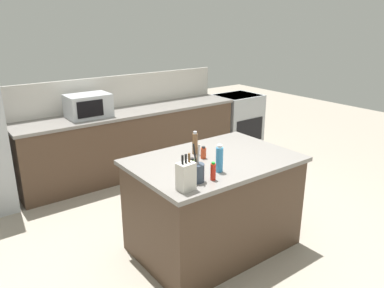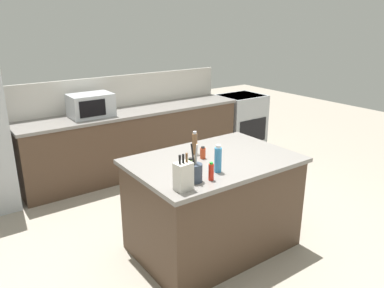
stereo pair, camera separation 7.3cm
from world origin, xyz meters
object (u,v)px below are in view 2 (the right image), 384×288
at_px(knife_block, 183,176).
at_px(hot_sauce_bottle, 211,172).
at_px(range_oven, 240,120).
at_px(spice_jar_paprika, 203,153).
at_px(dish_soap_bottle, 218,159).
at_px(pepper_grinder, 195,143).
at_px(microwave, 91,105).
at_px(utensil_crock, 195,172).
at_px(spice_jar_oregano, 191,164).

relative_size(knife_block, hot_sauce_bottle, 1.89).
distance_m(range_oven, spice_jar_paprika, 3.29).
xyz_separation_m(range_oven, knife_block, (-2.98, -2.59, 0.59)).
xyz_separation_m(dish_soap_bottle, spice_jar_paprika, (0.09, 0.33, -0.06)).
distance_m(range_oven, pepper_grinder, 3.20).
relative_size(range_oven, knife_block, 3.17).
distance_m(microwave, hot_sauce_bottle, 2.56).
bearing_deg(range_oven, microwave, 180.00).
height_order(microwave, spice_jar_paprika, microwave).
distance_m(range_oven, utensil_crock, 3.82).
bearing_deg(spice_jar_paprika, knife_block, -139.24).
relative_size(utensil_crock, hot_sauce_bottle, 2.09).
bearing_deg(hot_sauce_bottle, range_oven, 43.57).
relative_size(range_oven, microwave, 1.65).
height_order(range_oven, utensil_crock, utensil_crock).
xyz_separation_m(microwave, pepper_grinder, (0.27, -1.98, -0.05)).
height_order(range_oven, microwave, microwave).
distance_m(knife_block, utensil_crock, 0.18).
height_order(microwave, knife_block, microwave).
height_order(hot_sauce_bottle, spice_jar_oregano, hot_sauce_bottle).
bearing_deg(utensil_crock, microwave, 87.47).
relative_size(range_oven, pepper_grinder, 4.08).
height_order(knife_block, hot_sauce_bottle, knife_block).
bearing_deg(microwave, spice_jar_paprika, -83.08).
height_order(spice_jar_oregano, spice_jar_paprika, spice_jar_paprika).
bearing_deg(microwave, range_oven, -0.00).
bearing_deg(dish_soap_bottle, knife_block, -164.39).
height_order(pepper_grinder, spice_jar_paprika, pepper_grinder).
bearing_deg(dish_soap_bottle, hot_sauce_bottle, -146.49).
height_order(microwave, dish_soap_bottle, microwave).
bearing_deg(hot_sauce_bottle, microwave, 90.31).
bearing_deg(spice_jar_oregano, dish_soap_bottle, -45.71).
bearing_deg(hot_sauce_bottle, spice_jar_paprika, 60.71).
relative_size(utensil_crock, pepper_grinder, 1.42).
xyz_separation_m(microwave, hot_sauce_bottle, (0.01, -2.56, -0.08)).
distance_m(microwave, knife_block, 2.60).
bearing_deg(spice_jar_paprika, range_oven, 40.97).
relative_size(knife_block, spice_jar_oregano, 2.66).
xyz_separation_m(utensil_crock, spice_jar_paprika, (0.37, 0.38, -0.03)).
height_order(microwave, spice_jar_oregano, microwave).
relative_size(utensil_crock, spice_jar_paprika, 2.79).
distance_m(knife_block, dish_soap_bottle, 0.46).
height_order(utensil_crock, hot_sauce_bottle, utensil_crock).
height_order(knife_block, spice_jar_oregano, knife_block).
bearing_deg(spice_jar_oregano, hot_sauce_bottle, -87.44).
relative_size(microwave, knife_block, 1.92).
xyz_separation_m(microwave, knife_block, (-0.27, -2.59, -0.04)).
height_order(hot_sauce_bottle, pepper_grinder, pepper_grinder).
height_order(dish_soap_bottle, spice_jar_oregano, dish_soap_bottle).
bearing_deg(hot_sauce_bottle, spice_jar_oregano, 92.56).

